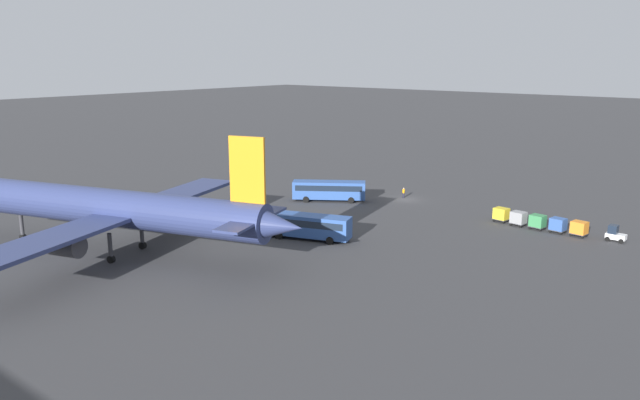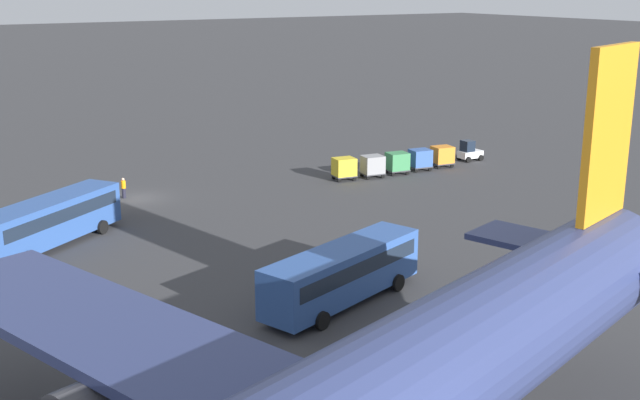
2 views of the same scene
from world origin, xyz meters
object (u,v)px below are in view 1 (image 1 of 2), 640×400
Objects in this scene: cargo_cart_blue at (558,224)px; cargo_cart_yellow at (501,214)px; cargo_cart_orange at (579,228)px; shuttle_bus_near at (329,189)px; cargo_cart_green at (538,221)px; cargo_cart_grey at (518,218)px; shuttle_bus_far at (308,225)px; worker_person at (404,193)px; airplane at (114,209)px; baggage_tug at (615,234)px.

cargo_cart_yellow is (8.35, -0.62, 0.00)m from cargo_cart_blue.
cargo_cart_orange is at bearing -179.26° from cargo_cart_blue.
shuttle_bus_near is 33.53m from cargo_cart_green.
cargo_cart_grey is at bearing -2.30° from cargo_cart_green.
cargo_cart_green is (-21.66, -23.61, -0.76)m from shuttle_bus_far.
cargo_cart_green is at bearing 0.92° from cargo_cart_orange.
cargo_cart_green is (-33.20, -4.63, -0.78)m from shuttle_bus_near.
worker_person is 30.81m from cargo_cart_orange.
worker_person is at bearing -102.71° from shuttle_bus_far.
airplane is at bearing 55.85° from cargo_cart_yellow.
cargo_cart_green is (-35.32, -43.20, -4.52)m from airplane.
cargo_cart_yellow reaches higher than worker_person.
baggage_tug reaches higher than cargo_cart_orange.
baggage_tug is 34.91m from worker_person.
cargo_cart_green is (9.83, 0.93, 0.25)m from baggage_tug.
baggage_tug reaches higher than cargo_cart_grey.
cargo_cart_blue is (-35.98, -4.69, -0.78)m from shuttle_bus_near.
shuttle_bus_far reaches higher than cargo_cart_yellow.
airplane is 59.71m from cargo_cart_orange.
cargo_cart_grey is at bearing -0.15° from cargo_cart_orange.
cargo_cart_yellow is at bearing -11.41° from cargo_cart_grey.
worker_person is at bearing -5.88° from baggage_tug.
cargo_cart_green is at bearing -146.79° from airplane.
cargo_cart_green is at bearing 6.42° from baggage_tug.
shuttle_bus_near reaches higher than cargo_cart_grey.
cargo_cart_orange is 1.00× the size of cargo_cart_green.
airplane is 57.82m from cargo_cart_blue.
cargo_cart_blue is at bearing 0.74° from cargo_cart_orange.
worker_person is (3.17, -28.73, -1.08)m from shuttle_bus_far.
cargo_cart_yellow is at bearing -142.54° from shuttle_bus_far.
airplane is 38.80m from shuttle_bus_near.
cargo_cart_green is at bearing 1.10° from cargo_cart_blue.
cargo_cart_orange is 1.00× the size of cargo_cart_grey.
cargo_cart_green is at bearing 173.10° from cargo_cart_yellow.
cargo_cart_grey is at bearing -144.43° from airplane.
cargo_cart_orange and cargo_cart_blue have the same top height.
shuttle_bus_far is at bearing 47.47° from cargo_cart_green.
airplane is 21.99× the size of cargo_cart_orange.
worker_person is at bearing -11.64° from cargo_cart_green.
shuttle_bus_far is 30.33m from cargo_cart_grey.
airplane is at bearing 45.34° from baggage_tug.
shuttle_bus_near reaches higher than cargo_cart_blue.
shuttle_bus_near is 39.06m from cargo_cart_orange.
cargo_cart_blue and cargo_cart_grey have the same top height.
shuttle_bus_near reaches higher than cargo_cart_orange.
baggage_tug is 1.10× the size of cargo_cart_blue.
airplane is 21.99× the size of cargo_cart_grey.
shuttle_bus_near is at bearing -110.66° from airplane.
shuttle_bus_far is at bearing 41.04° from cargo_cart_orange.
cargo_cart_green is 2.78m from cargo_cart_grey.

